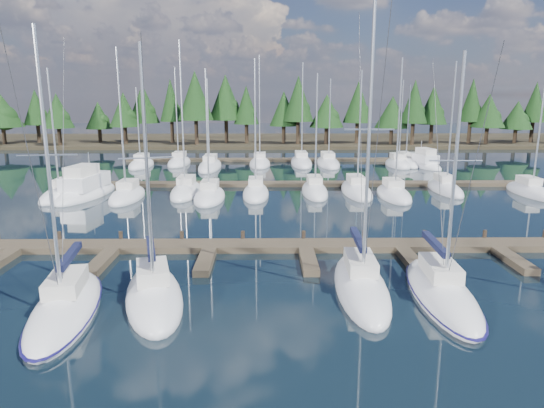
{
  "coord_description": "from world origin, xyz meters",
  "views": [
    {
      "loc": [
        -2.46,
        -11.6,
        9.62
      ],
      "look_at": [
        -2.04,
        22.0,
        2.04
      ],
      "focal_mm": 32.0,
      "sensor_mm": 36.0,
      "label": 1
    }
  ],
  "objects_px": {
    "main_dock": "(305,249)",
    "motor_yacht_left": "(86,191)",
    "front_sailboat_2": "(154,296)",
    "front_sailboat_3": "(361,285)",
    "motor_yacht_right": "(423,163)",
    "front_sailboat_4": "(441,292)",
    "front_sailboat_1": "(66,308)"
  },
  "relations": [
    {
      "from": "front_sailboat_1",
      "to": "motor_yacht_right",
      "type": "distance_m",
      "value": 54.66
    },
    {
      "from": "main_dock",
      "to": "front_sailboat_4",
      "type": "xyz_separation_m",
      "value": [
        6.02,
        -7.1,
        0.07
      ]
    },
    {
      "from": "motor_yacht_left",
      "to": "motor_yacht_right",
      "type": "bearing_deg",
      "value": 26.22
    },
    {
      "from": "motor_yacht_left",
      "to": "motor_yacht_right",
      "type": "relative_size",
      "value": 1.18
    },
    {
      "from": "front_sailboat_2",
      "to": "front_sailboat_3",
      "type": "relative_size",
      "value": 0.86
    },
    {
      "from": "front_sailboat_1",
      "to": "main_dock",
      "type": "bearing_deg",
      "value": 37.05
    },
    {
      "from": "main_dock",
      "to": "motor_yacht_left",
      "type": "distance_m",
      "value": 26.49
    },
    {
      "from": "main_dock",
      "to": "front_sailboat_4",
      "type": "relative_size",
      "value": 3.59
    },
    {
      "from": "front_sailboat_3",
      "to": "motor_yacht_right",
      "type": "relative_size",
      "value": 1.66
    },
    {
      "from": "main_dock",
      "to": "front_sailboat_1",
      "type": "xyz_separation_m",
      "value": [
        -11.48,
        -8.67,
        0.08
      ]
    },
    {
      "from": "main_dock",
      "to": "front_sailboat_3",
      "type": "relative_size",
      "value": 3.0
    },
    {
      "from": "front_sailboat_4",
      "to": "motor_yacht_left",
      "type": "bearing_deg",
      "value": 136.7
    },
    {
      "from": "front_sailboat_4",
      "to": "main_dock",
      "type": "bearing_deg",
      "value": 130.3
    },
    {
      "from": "front_sailboat_2",
      "to": "motor_yacht_left",
      "type": "height_order",
      "value": "front_sailboat_2"
    },
    {
      "from": "front_sailboat_1",
      "to": "motor_yacht_right",
      "type": "height_order",
      "value": "front_sailboat_1"
    },
    {
      "from": "motor_yacht_left",
      "to": "front_sailboat_1",
      "type": "bearing_deg",
      "value": -71.94
    },
    {
      "from": "front_sailboat_1",
      "to": "front_sailboat_4",
      "type": "relative_size",
      "value": 1.07
    },
    {
      "from": "front_sailboat_4",
      "to": "motor_yacht_right",
      "type": "bearing_deg",
      "value": 73.36
    },
    {
      "from": "motor_yacht_left",
      "to": "main_dock",
      "type": "bearing_deg",
      "value": -41.05
    },
    {
      "from": "front_sailboat_4",
      "to": "motor_yacht_right",
      "type": "height_order",
      "value": "front_sailboat_4"
    },
    {
      "from": "main_dock",
      "to": "front_sailboat_1",
      "type": "height_order",
      "value": "front_sailboat_1"
    },
    {
      "from": "front_sailboat_1",
      "to": "motor_yacht_right",
      "type": "xyz_separation_m",
      "value": [
        30.58,
        45.31,
        0.19
      ]
    },
    {
      "from": "main_dock",
      "to": "front_sailboat_3",
      "type": "height_order",
      "value": "front_sailboat_3"
    },
    {
      "from": "front_sailboat_4",
      "to": "motor_yacht_right",
      "type": "xyz_separation_m",
      "value": [
        13.07,
        43.75,
        0.2
      ]
    },
    {
      "from": "front_sailboat_1",
      "to": "front_sailboat_4",
      "type": "distance_m",
      "value": 17.57
    },
    {
      "from": "front_sailboat_1",
      "to": "motor_yacht_left",
      "type": "distance_m",
      "value": 27.42
    },
    {
      "from": "main_dock",
      "to": "motor_yacht_right",
      "type": "bearing_deg",
      "value": 62.47
    },
    {
      "from": "front_sailboat_3",
      "to": "motor_yacht_left",
      "type": "relative_size",
      "value": 1.4
    },
    {
      "from": "front_sailboat_2",
      "to": "front_sailboat_3",
      "type": "bearing_deg",
      "value": 6.52
    },
    {
      "from": "main_dock",
      "to": "motor_yacht_right",
      "type": "relative_size",
      "value": 4.98
    },
    {
      "from": "motor_yacht_left",
      "to": "front_sailboat_4",
      "type": "bearing_deg",
      "value": -43.3
    },
    {
      "from": "front_sailboat_2",
      "to": "motor_yacht_left",
      "type": "distance_m",
      "value": 27.6
    }
  ]
}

